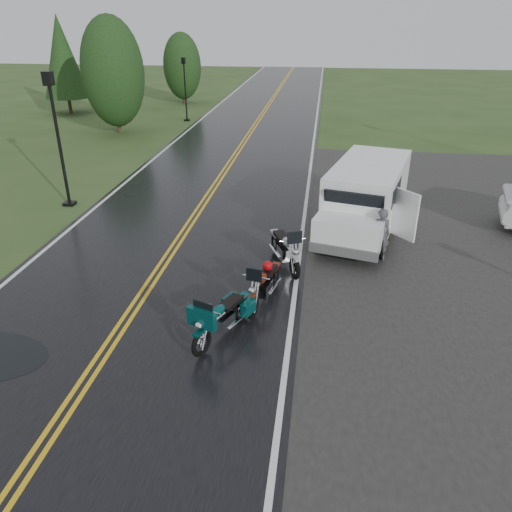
{
  "coord_description": "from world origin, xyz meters",
  "views": [
    {
      "loc": [
        4.27,
        -9.02,
        6.45
      ],
      "look_at": [
        2.8,
        2.0,
        1.0
      ],
      "focal_mm": 35.0,
      "sensor_mm": 36.0,
      "label": 1
    }
  ],
  "objects": [
    {
      "name": "motorcycle_teal",
      "position": [
        2.06,
        -0.87,
        0.61
      ],
      "size": [
        1.52,
        2.21,
        1.23
      ],
      "primitive_type": null,
      "rotation": [
        0.0,
        0.0,
        -0.41
      ],
      "color": "#053A3A",
      "rests_on": "ground"
    },
    {
      "name": "lamp_post_far_left",
      "position": [
        -4.66,
        23.54,
        1.98
      ],
      "size": [
        0.34,
        0.34,
        3.95
      ],
      "primitive_type": null,
      "color": "black",
      "rests_on": "ground"
    },
    {
      "name": "motorcycle_silver",
      "position": [
        3.74,
        2.68,
        0.65
      ],
      "size": [
        1.6,
        2.34,
        1.3
      ],
      "primitive_type": null,
      "rotation": [
        0.0,
        0.0,
        0.4
      ],
      "color": "#A1A2A8",
      "rests_on": "ground"
    },
    {
      "name": "pine_left_far",
      "position": [
        -13.48,
        25.05,
        3.12
      ],
      "size": [
        3.0,
        3.0,
        6.25
      ],
      "primitive_type": null,
      "color": "#1E3D19",
      "rests_on": "ground"
    },
    {
      "name": "road",
      "position": [
        0.0,
        10.0,
        0.02
      ],
      "size": [
        8.0,
        100.0,
        0.04
      ],
      "primitive_type": "cube",
      "color": "black",
      "rests_on": "ground"
    },
    {
      "name": "tree_left_mid",
      "position": [
        -7.68,
        19.44,
        2.74
      ],
      "size": [
        3.51,
        3.51,
        5.48
      ],
      "primitive_type": null,
      "color": "#1E3D19",
      "rests_on": "ground"
    },
    {
      "name": "person_at_van",
      "position": [
        6.04,
        4.2,
        0.78
      ],
      "size": [
        0.6,
        0.43,
        1.57
      ],
      "primitive_type": "imported",
      "rotation": [
        0.0,
        0.0,
        3.23
      ],
      "color": "#45464A",
      "rests_on": "ground"
    },
    {
      "name": "van_white",
      "position": [
        4.42,
        4.8,
        1.11
      ],
      "size": [
        3.48,
        5.99,
        2.22
      ],
      "primitive_type": null,
      "rotation": [
        0.0,
        0.0,
        -0.26
      ],
      "color": "white",
      "rests_on": "ground"
    },
    {
      "name": "lamp_post_near_left",
      "position": [
        -4.91,
        7.39,
        2.38
      ],
      "size": [
        0.41,
        0.41,
        4.75
      ],
      "primitive_type": null,
      "color": "black",
      "rests_on": "ground"
    },
    {
      "name": "motorcycle_red",
      "position": [
        2.9,
        0.66,
        0.61
      ],
      "size": [
        1.19,
        2.18,
        1.22
      ],
      "primitive_type": null,
      "rotation": [
        0.0,
        0.0,
        -0.22
      ],
      "color": "#57170A",
      "rests_on": "ground"
    },
    {
      "name": "tree_left_far",
      "position": [
        -6.68,
        30.42,
        2.21
      ],
      "size": [
        2.87,
        2.87,
        4.41
      ],
      "primitive_type": null,
      "color": "#1E3D19",
      "rests_on": "ground"
    },
    {
      "name": "ground",
      "position": [
        0.0,
        0.0,
        0.0
      ],
      "size": [
        120.0,
        120.0,
        0.0
      ],
      "primitive_type": "plane",
      "color": "#2D471E",
      "rests_on": "ground"
    }
  ]
}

